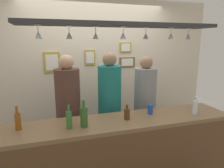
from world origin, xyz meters
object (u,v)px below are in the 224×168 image
at_px(person_right_grey_shirt, 145,98).
at_px(picture_frame_lower_pair, 127,62).
at_px(bottle_soda_clear, 195,107).
at_px(bottle_beer_green_import, 69,119).
at_px(bottle_beer_brown_stubby, 127,114).
at_px(person_left_brown_shirt, 68,103).
at_px(person_middle_teal_shirt, 110,99).
at_px(picture_frame_upper_small, 126,47).
at_px(bottle_beer_amber_tall, 18,121).
at_px(drink_can, 150,109).
at_px(bottle_champagne_green, 84,116).
at_px(picture_frame_caricature, 52,62).
at_px(picture_frame_crest, 90,58).

height_order(person_right_grey_shirt, picture_frame_lower_pair, person_right_grey_shirt).
bearing_deg(bottle_soda_clear, bottle_beer_green_import, 178.85).
relative_size(bottle_beer_brown_stubby, picture_frame_lower_pair, 0.60).
xyz_separation_m(person_left_brown_shirt, person_middle_teal_shirt, (0.60, 0.00, 0.02)).
distance_m(person_left_brown_shirt, person_right_grey_shirt, 1.18).
relative_size(person_left_brown_shirt, bottle_beer_green_import, 6.51).
xyz_separation_m(bottle_beer_brown_stubby, picture_frame_upper_small, (0.51, 1.41, 0.72)).
xyz_separation_m(bottle_beer_amber_tall, bottle_beer_brown_stubby, (1.18, -0.06, -0.03)).
xyz_separation_m(person_right_grey_shirt, drink_can, (-0.21, -0.57, 0.03)).
bearing_deg(drink_can, bottle_soda_clear, -18.29).
bearing_deg(bottle_champagne_green, bottle_beer_green_import, 179.47).
relative_size(bottle_soda_clear, bottle_beer_brown_stubby, 1.28).
bearing_deg(bottle_beer_amber_tall, person_right_grey_shirt, 18.65).
bearing_deg(bottle_soda_clear, person_middle_teal_shirt, 140.52).
bearing_deg(bottle_beer_brown_stubby, bottle_beer_green_import, -174.76).
height_order(person_middle_teal_shirt, bottle_beer_amber_tall, person_middle_teal_shirt).
bearing_deg(picture_frame_caricature, picture_frame_upper_small, 0.00).
xyz_separation_m(picture_frame_caricature, picture_frame_upper_small, (1.30, 0.00, 0.23)).
distance_m(drink_can, picture_frame_upper_small, 1.52).
height_order(drink_can, picture_frame_crest, picture_frame_crest).
distance_m(bottle_champagne_green, picture_frame_lower_pair, 1.86).
bearing_deg(picture_frame_upper_small, drink_can, -96.89).
bearing_deg(person_middle_teal_shirt, picture_frame_upper_small, 55.15).
xyz_separation_m(bottle_soda_clear, picture_frame_crest, (-1.03, 1.50, 0.53)).
relative_size(person_middle_teal_shirt, picture_frame_upper_small, 7.81).
height_order(bottle_beer_brown_stubby, picture_frame_upper_small, picture_frame_upper_small).
bearing_deg(picture_frame_upper_small, bottle_beer_green_import, -128.74).
xyz_separation_m(person_left_brown_shirt, picture_frame_crest, (0.47, 0.76, 0.56)).
xyz_separation_m(bottle_beer_amber_tall, picture_frame_lower_pair, (1.72, 1.34, 0.42)).
bearing_deg(picture_frame_crest, bottle_beer_amber_tall, -127.36).
relative_size(person_left_brown_shirt, drink_can, 13.88).
bearing_deg(picture_frame_caricature, person_right_grey_shirt, -29.36).
height_order(picture_frame_caricature, picture_frame_upper_small, picture_frame_upper_small).
bearing_deg(picture_frame_crest, picture_frame_lower_pair, 0.00).
distance_m(bottle_soda_clear, bottle_beer_brown_stubby, 0.88).
relative_size(bottle_beer_amber_tall, bottle_soda_clear, 1.13).
distance_m(person_middle_teal_shirt, bottle_soda_clear, 1.17).
relative_size(bottle_beer_brown_stubby, picture_frame_upper_small, 0.82).
xyz_separation_m(bottle_champagne_green, picture_frame_crest, (0.36, 1.47, 0.50)).
xyz_separation_m(bottle_beer_brown_stubby, picture_frame_lower_pair, (0.54, 1.41, 0.45)).
xyz_separation_m(person_left_brown_shirt, picture_frame_caricature, (-0.17, 0.76, 0.50)).
relative_size(bottle_beer_amber_tall, bottle_beer_brown_stubby, 1.44).
bearing_deg(bottle_champagne_green, bottle_beer_amber_tall, 169.23).
distance_m(person_right_grey_shirt, picture_frame_upper_small, 1.08).
bearing_deg(picture_frame_lower_pair, picture_frame_crest, 180.00).
relative_size(bottle_beer_brown_stubby, picture_frame_caricature, 0.53).
bearing_deg(drink_can, picture_frame_lower_pair, 81.58).
relative_size(bottle_soda_clear, picture_frame_upper_small, 1.05).
relative_size(bottle_beer_green_import, drink_can, 2.13).
height_order(bottle_soda_clear, bottle_beer_brown_stubby, bottle_soda_clear).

